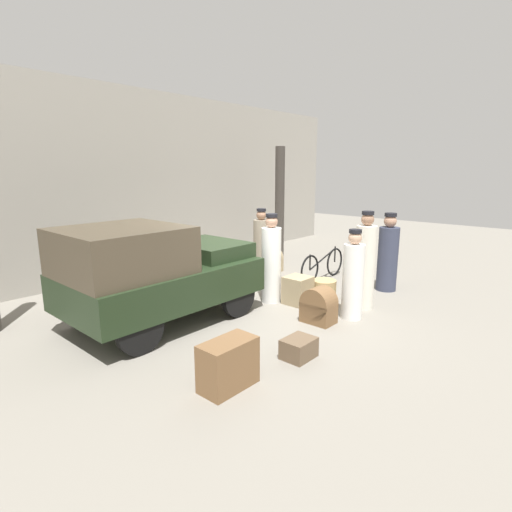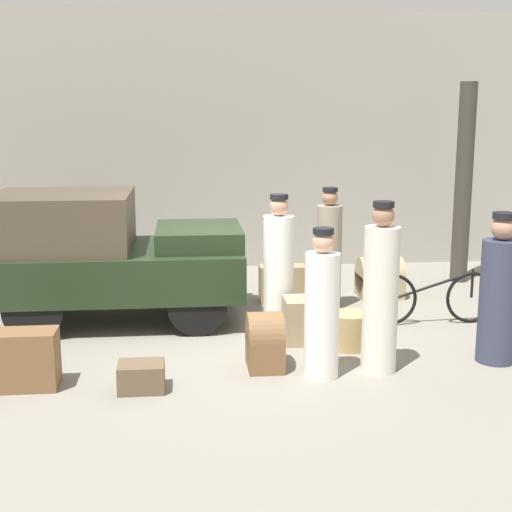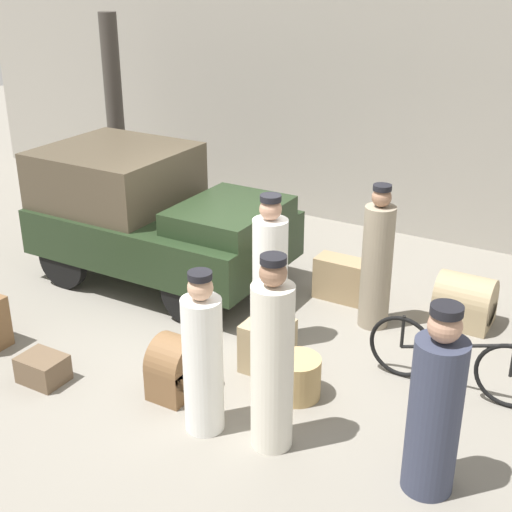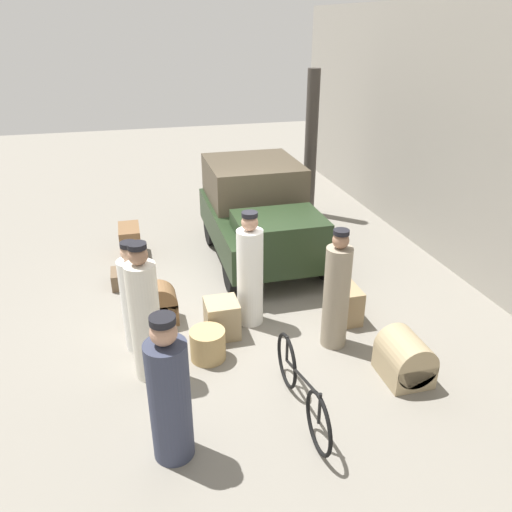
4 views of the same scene
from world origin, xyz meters
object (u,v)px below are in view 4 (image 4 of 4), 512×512
Objects in this scene: trunk_wicker_pale at (345,301)px; bicycle at (301,388)px; conductor_in_dark_uniform at (170,396)px; trunk_barrel_dark at (405,359)px; wicker_basket at (208,345)px; suitcase_tan_flat at (122,278)px; porter_carrying_trunk at (145,318)px; porter_with_bicycle at (336,294)px; porter_lifting_near_truck at (135,301)px; trunk_large_brown at (222,318)px; suitcase_small_leather at (130,241)px; porter_standing_middle at (250,274)px; truck at (260,210)px; suitcase_black_upright at (159,306)px.

bicycle is at bearing -36.52° from trunk_wicker_pale.
conductor_in_dark_uniform is 2.60× the size of trunk_barrel_dark.
conductor_in_dark_uniform is (1.53, -0.62, 0.55)m from wicker_basket.
suitcase_tan_flat is at bearing -155.52° from wicker_basket.
conductor_in_dark_uniform reaches higher than wicker_basket.
trunk_barrel_dark is at bearing 66.51° from wicker_basket.
bicycle is at bearing 54.71° from porter_carrying_trunk.
porter_carrying_trunk is at bearing -89.10° from porter_with_bicycle.
trunk_large_brown is at bearing 89.69° from porter_lifting_near_truck.
suitcase_tan_flat is at bearing -131.08° from porter_with_bicycle.
porter_carrying_trunk is at bearing 1.91° from suitcase_small_leather.
trunk_barrel_dark is at bearing 74.36° from porter_carrying_trunk.
conductor_in_dark_uniform is 2.51× the size of trunk_wicker_pale.
porter_with_bicycle is at bearing 90.90° from porter_carrying_trunk.
suitcase_tan_flat is at bearing -134.74° from trunk_barrel_dark.
trunk_large_brown is (1.88, 1.37, 0.13)m from suitcase_tan_flat.
porter_standing_middle is 1.54m from trunk_wicker_pale.
suitcase_tan_flat is at bearing -173.93° from porter_lifting_near_truck.
trunk_barrel_dark reaches higher than wicker_basket.
conductor_in_dark_uniform is 3.05m from trunk_barrel_dark.
suitcase_tan_flat is at bearing -131.41° from porter_standing_middle.
bicycle is at bearing 27.85° from suitcase_tan_flat.
conductor_in_dark_uniform is (4.49, -2.13, -0.17)m from truck.
conductor_in_dark_uniform is 0.92× the size of porter_carrying_trunk.
bicycle reaches higher than suitcase_black_upright.
trunk_wicker_pale is (-0.50, 2.20, 0.06)m from wicker_basket.
trunk_barrel_dark is (3.97, 0.83, -0.66)m from truck.
wicker_basket is 1.74m from conductor_in_dark_uniform.
suitcase_black_upright is at bearing 21.82° from suitcase_tan_flat.
suitcase_black_upright is at bearing -149.08° from bicycle.
porter_lifting_near_truck is 0.67m from porter_carrying_trunk.
trunk_barrel_dark reaches higher than suitcase_tan_flat.
conductor_in_dark_uniform is at bearing -59.10° from porter_with_bicycle.
suitcase_black_upright is (-0.56, 0.33, -0.44)m from porter_lifting_near_truck.
porter_carrying_trunk is at bearing -36.42° from truck.
suitcase_small_leather is at bearing -176.85° from conductor_in_dark_uniform.
trunk_large_brown is 2.55m from trunk_barrel_dark.
truck is 2.82m from trunk_large_brown.
bicycle is 3.27× the size of trunk_large_brown.
wicker_basket is at bearing -93.42° from porter_with_bicycle.
trunk_wicker_pale is at bearing 102.71° from wicker_basket.
trunk_barrel_dark reaches higher than suitcase_small_leather.
trunk_wicker_pale is (-0.60, 0.43, -0.53)m from porter_with_bicycle.
porter_standing_middle reaches higher than conductor_in_dark_uniform.
porter_standing_middle is at bearing 133.97° from wicker_basket.
wicker_basket is 0.28× the size of porter_with_bicycle.
porter_lifting_near_truck is at bearing -119.81° from wicker_basket.
porter_standing_middle is 3.33m from suitcase_small_leather.
wicker_basket is at bearing 60.19° from porter_lifting_near_truck.
bicycle is at bearing 98.70° from conductor_in_dark_uniform.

